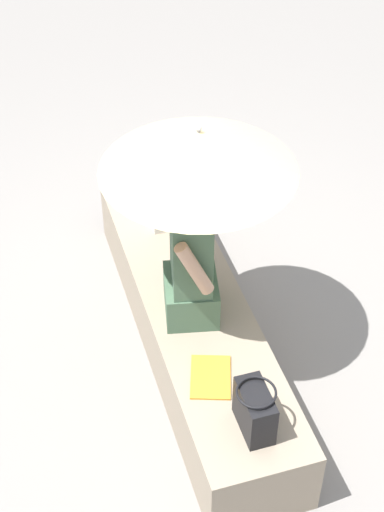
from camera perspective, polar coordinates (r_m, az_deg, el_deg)
name	(u,v)px	position (r m, az deg, el deg)	size (l,w,h in m)	color
ground_plane	(193,347)	(4.70, 0.07, -6.58)	(14.00, 14.00, 0.00)	gray
stone_bench	(193,323)	(4.55, 0.07, -4.85)	(2.37, 0.55, 0.41)	gray
person_seated	(191,257)	(4.07, -0.08, -0.05)	(0.50, 0.35, 0.90)	#47664C
parasol	(198,151)	(3.80, 0.46, 7.57)	(0.98, 0.98, 1.11)	#B7B7BC
handbag_black	(255,410)	(3.74, 4.54, -10.98)	(0.25, 0.19, 0.26)	black
tote_bag_canvas	(159,201)	(4.86, -2.42, 3.96)	(0.30, 0.22, 0.26)	silver
magazine	(211,377)	(4.01, 1.34, -8.69)	(0.28, 0.20, 0.01)	gold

